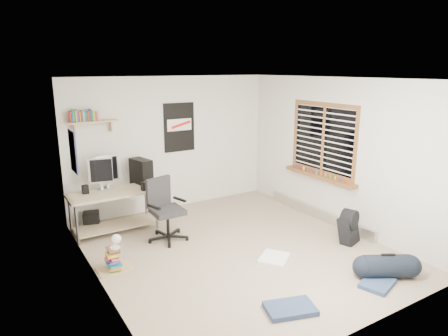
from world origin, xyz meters
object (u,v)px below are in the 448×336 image
backpack (348,230)px  book_stack (114,259)px  duffel_bag (387,267)px  desk (114,210)px  office_chair (167,210)px

backpack → book_stack: 3.52m
backpack → book_stack: bearing=144.9°
book_stack → duffel_bag: bearing=-34.9°
desk → book_stack: bearing=-96.7°
book_stack → desk: bearing=72.7°
office_chair → backpack: office_chair is taller
backpack → book_stack: backpack is taller
desk → book_stack: size_ratio=3.62×
duffel_bag → book_stack: (-2.95, 2.05, 0.01)m
desk → backpack: 3.77m
office_chair → duffel_bag: 3.23m
duffel_bag → office_chair: bearing=156.2°
book_stack → office_chair: bearing=26.9°
desk → duffel_bag: 4.20m
backpack → duffel_bag: bearing=-130.2°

